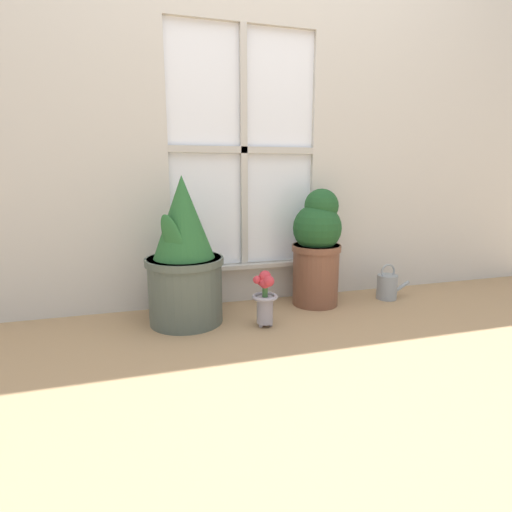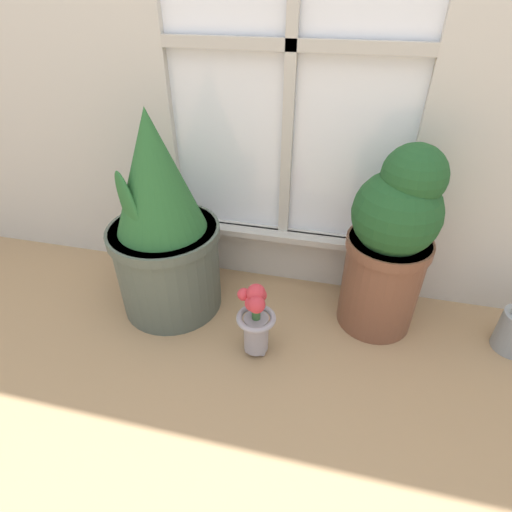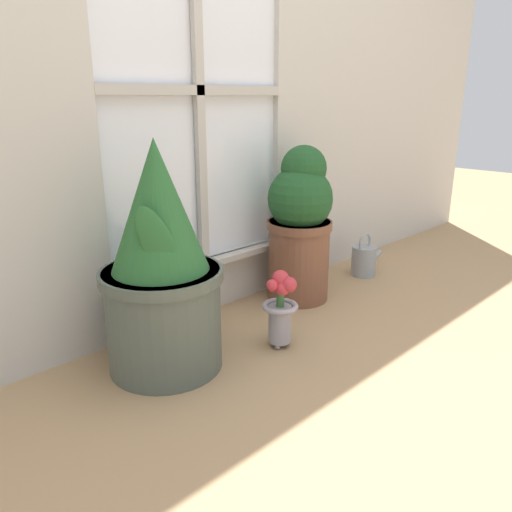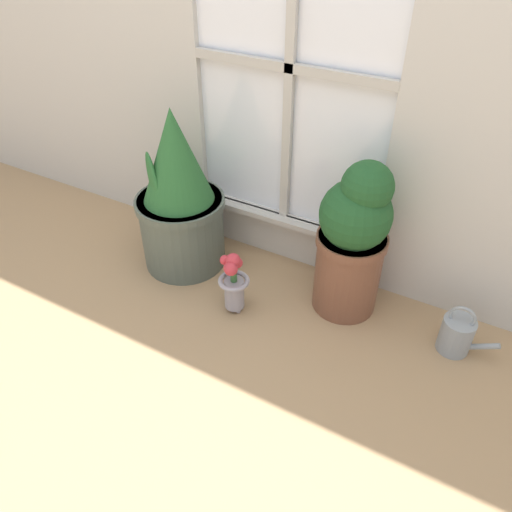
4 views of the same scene
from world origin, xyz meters
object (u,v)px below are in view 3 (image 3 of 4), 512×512
object	(u,v)px
potted_plant_right	(300,224)
flower_vase	(280,306)
watering_can	(364,260)
potted_plant_left	(161,270)

from	to	relation	value
potted_plant_right	flower_vase	size ratio (longest dim) A/B	2.33
potted_plant_right	watering_can	xyz separation A→B (m)	(0.45, -0.04, -0.26)
potted_plant_left	potted_plant_right	world-z (taller)	potted_plant_left
flower_vase	watering_can	bearing A→B (deg)	14.32
potted_plant_left	watering_can	size ratio (longest dim) A/B	3.41
potted_plant_left	flower_vase	size ratio (longest dim) A/B	2.60
potted_plant_left	potted_plant_right	bearing A→B (deg)	6.17
flower_vase	watering_can	size ratio (longest dim) A/B	1.32
potted_plant_right	flower_vase	distance (m)	0.50
potted_plant_left	watering_can	xyz separation A→B (m)	(1.21, 0.05, -0.26)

